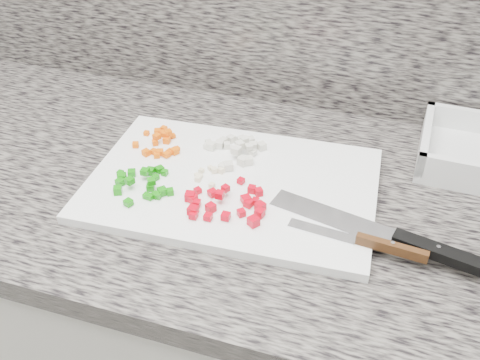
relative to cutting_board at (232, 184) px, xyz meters
name	(u,v)px	position (x,y,z in m)	size (l,w,h in m)	color
cabinet	(215,339)	(-0.05, 0.02, -0.48)	(3.92, 0.62, 0.86)	beige
countertop	(208,184)	(-0.05, 0.02, -0.03)	(3.96, 0.64, 0.04)	#68625B
cutting_board	(232,184)	(0.00, 0.00, 0.00)	(0.48, 0.32, 0.02)	white
carrot_pile	(161,142)	(-0.16, 0.06, 0.02)	(0.09, 0.10, 0.02)	#EF5D05
onion_pile	(237,149)	(-0.02, 0.08, 0.02)	(0.11, 0.11, 0.02)	silver
green_pepper_pile	(143,183)	(-0.14, -0.06, 0.02)	(0.11, 0.11, 0.02)	#13800B
red_pepper_pile	(226,203)	(0.01, -0.07, 0.02)	(0.13, 0.12, 0.02)	red
garlic_pile	(210,173)	(-0.04, 0.00, 0.01)	(0.05, 0.06, 0.01)	beige
chef_knife	(399,239)	(0.28, -0.07, 0.01)	(0.32, 0.10, 0.02)	white
paring_knife	(373,243)	(0.24, -0.09, 0.01)	(0.21, 0.04, 0.02)	white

